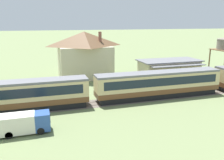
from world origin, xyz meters
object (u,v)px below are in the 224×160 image
Objects in this scene: passenger_train at (93,89)px; delivery_truck_blue at (25,123)px; station_building at (169,70)px; station_house_brown_roof at (85,54)px.

delivery_truck_blue is at bearing -142.62° from passenger_train.
passenger_train reaches higher than station_building.
station_house_brown_roof reaches higher than passenger_train.
station_building is 32.78m from delivery_truck_blue.
station_house_brown_roof is (-16.36, 7.94, 2.99)m from station_building.
station_house_brown_roof is at bearing 154.12° from station_building.
passenger_train is 16.30× the size of delivery_truck_blue.
station_building is at bearing 31.62° from delivery_truck_blue.
station_house_brown_roof is at bearing 65.32° from delivery_truck_blue.
station_building is at bearing 28.40° from passenger_train.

